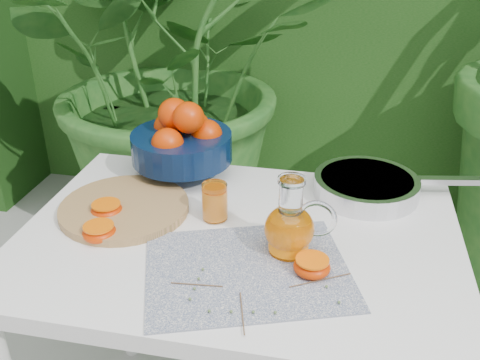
% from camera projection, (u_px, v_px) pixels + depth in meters
% --- Properties ---
extents(potted_plant_left, '(2.20, 2.20, 1.61)m').
position_uv_depth(potted_plant_left, '(180.00, 63.00, 2.31)').
color(potted_plant_left, '#215B1F').
rests_on(potted_plant_left, ground).
extents(white_table, '(1.00, 0.70, 0.75)m').
position_uv_depth(white_table, '(238.00, 264.00, 1.25)').
color(white_table, white).
rests_on(white_table, ground).
extents(placemat, '(0.50, 0.44, 0.00)m').
position_uv_depth(placemat, '(247.00, 270.00, 1.10)').
color(placemat, '#0D204D').
rests_on(placemat, white_table).
extents(cutting_board, '(0.41, 0.41, 0.02)m').
position_uv_depth(cutting_board, '(124.00, 208.00, 1.30)').
color(cutting_board, '#AD7D4E').
rests_on(cutting_board, white_table).
extents(fruit_bowl, '(0.33, 0.33, 0.22)m').
position_uv_depth(fruit_bowl, '(182.00, 140.00, 1.45)').
color(fruit_bowl, black).
rests_on(fruit_bowl, white_table).
extents(juice_pitcher, '(0.15, 0.11, 0.18)m').
position_uv_depth(juice_pitcher, '(290.00, 227.00, 1.13)').
color(juice_pitcher, white).
rests_on(juice_pitcher, white_table).
extents(juice_tumbler, '(0.08, 0.08, 0.09)m').
position_uv_depth(juice_tumbler, '(215.00, 202.00, 1.26)').
color(juice_tumbler, white).
rests_on(juice_tumbler, white_table).
extents(saute_pan, '(0.49, 0.31, 0.05)m').
position_uv_depth(saute_pan, '(368.00, 185.00, 1.37)').
color(saute_pan, silver).
rests_on(saute_pan, white_table).
extents(orange_halves, '(0.58, 0.20, 0.04)m').
position_uv_depth(orange_halves, '(167.00, 235.00, 1.18)').
color(orange_halves, red).
rests_on(orange_halves, white_table).
extents(thyme_sprigs, '(0.35, 0.25, 0.01)m').
position_uv_depth(thyme_sprigs, '(256.00, 291.00, 1.03)').
color(thyme_sprigs, brown).
rests_on(thyme_sprigs, white_table).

